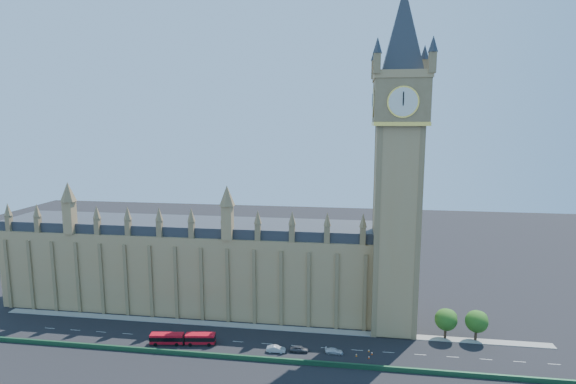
# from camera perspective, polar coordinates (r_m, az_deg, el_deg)

# --- Properties ---
(ground) EXTENTS (400.00, 400.00, 0.00)m
(ground) POSITION_cam_1_polar(r_m,az_deg,el_deg) (128.23, -4.53, -18.54)
(ground) COLOR black
(ground) RESTS_ON ground
(palace_westminster) EXTENTS (120.00, 20.00, 28.00)m
(palace_westminster) POSITION_cam_1_polar(r_m,az_deg,el_deg) (149.30, -12.21, -8.94)
(palace_westminster) COLOR #AA8552
(palace_westminster) RESTS_ON ground
(elizabeth_tower) EXTENTS (20.59, 20.59, 105.00)m
(elizabeth_tower) POSITION_cam_1_polar(r_m,az_deg,el_deg) (125.66, 13.91, 6.60)
(elizabeth_tower) COLOR #AA8552
(elizabeth_tower) RESTS_ON ground
(bridge_parapet) EXTENTS (160.00, 0.60, 1.20)m
(bridge_parapet) POSITION_cam_1_polar(r_m,az_deg,el_deg) (120.23, -5.55, -20.21)
(bridge_parapet) COLOR #1E4C2D
(bridge_parapet) RESTS_ON ground
(kerb_north) EXTENTS (160.00, 3.00, 0.16)m
(kerb_north) POSITION_cam_1_polar(r_m,az_deg,el_deg) (136.50, -3.62, -16.71)
(kerb_north) COLOR gray
(kerb_north) RESTS_ON ground
(tree_east_near) EXTENTS (6.00, 6.00, 8.50)m
(tree_east_near) POSITION_cam_1_polar(r_m,az_deg,el_deg) (134.84, 19.52, -14.96)
(tree_east_near) COLOR #382619
(tree_east_near) RESTS_ON ground
(tree_east_far) EXTENTS (6.00, 6.00, 8.50)m
(tree_east_far) POSITION_cam_1_polar(r_m,az_deg,el_deg) (136.63, 22.92, -14.84)
(tree_east_far) COLOR #382619
(tree_east_far) RESTS_ON ground
(red_bus) EXTENTS (17.50, 4.84, 2.94)m
(red_bus) POSITION_cam_1_polar(r_m,az_deg,el_deg) (129.54, -13.22, -17.69)
(red_bus) COLOR red
(red_bus) RESTS_ON ground
(car_grey) EXTENTS (4.82, 2.08, 1.62)m
(car_grey) POSITION_cam_1_polar(r_m,az_deg,el_deg) (123.19, 1.43, -19.30)
(car_grey) COLOR #3D3F45
(car_grey) RESTS_ON ground
(car_silver) EXTENTS (4.98, 1.88, 1.62)m
(car_silver) POSITION_cam_1_polar(r_m,az_deg,el_deg) (123.16, -1.54, -19.30)
(car_silver) COLOR #B2B6BA
(car_silver) RESTS_ON ground
(car_white) EXTENTS (4.75, 2.17, 1.35)m
(car_white) POSITION_cam_1_polar(r_m,az_deg,el_deg) (123.04, 5.88, -19.45)
(car_white) COLOR silver
(car_white) RESTS_ON ground
(cone_a) EXTENTS (0.47, 0.47, 0.71)m
(cone_a) POSITION_cam_1_polar(r_m,az_deg,el_deg) (122.59, 8.69, -19.79)
(cone_a) COLOR black
(cone_a) RESTS_ON ground
(cone_b) EXTENTS (0.49, 0.49, 0.65)m
(cone_b) POSITION_cam_1_polar(r_m,az_deg,el_deg) (125.22, 10.23, -19.20)
(cone_b) COLOR black
(cone_b) RESTS_ON ground
(cone_c) EXTENTS (0.61, 0.61, 0.79)m
(cone_c) POSITION_cam_1_polar(r_m,az_deg,el_deg) (123.99, 10.62, -19.48)
(cone_c) COLOR black
(cone_c) RESTS_ON ground
(cone_d) EXTENTS (0.47, 0.47, 0.69)m
(cone_d) POSITION_cam_1_polar(r_m,az_deg,el_deg) (122.17, 10.24, -19.95)
(cone_d) COLOR black
(cone_d) RESTS_ON ground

